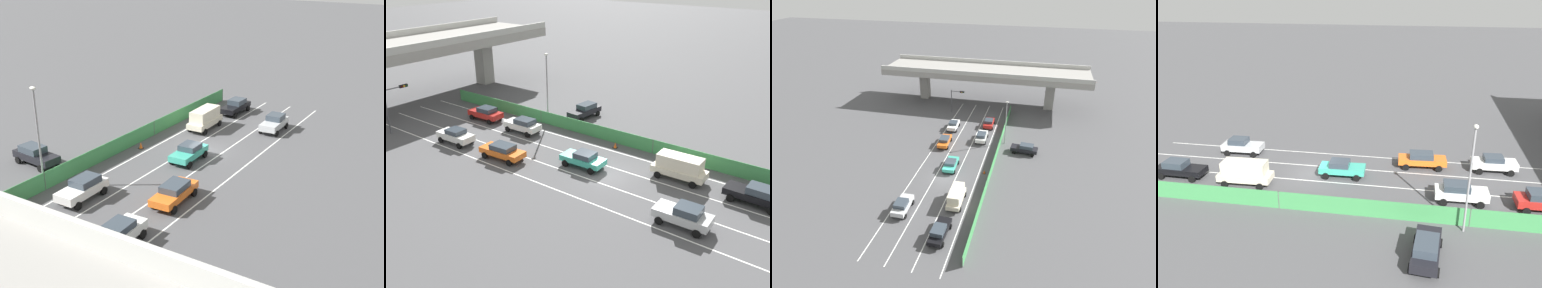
% 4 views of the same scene
% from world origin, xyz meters
% --- Properties ---
extents(ground_plane, '(300.00, 300.00, 0.00)m').
position_xyz_m(ground_plane, '(0.00, 0.00, 0.00)').
color(ground_plane, '#4C4C4F').
extents(lane_line_left_edge, '(0.14, 48.72, 0.01)m').
position_xyz_m(lane_line_left_edge, '(-4.81, 6.36, 0.00)').
color(lane_line_left_edge, silver).
rests_on(lane_line_left_edge, ground).
extents(lane_line_mid_left, '(0.14, 48.72, 0.01)m').
position_xyz_m(lane_line_mid_left, '(-1.60, 6.36, 0.00)').
color(lane_line_mid_left, silver).
rests_on(lane_line_mid_left, ground).
extents(lane_line_mid_right, '(0.14, 48.72, 0.01)m').
position_xyz_m(lane_line_mid_right, '(1.60, 6.36, 0.00)').
color(lane_line_mid_right, silver).
rests_on(lane_line_mid_right, ground).
extents(lane_line_right_edge, '(0.14, 48.72, 0.01)m').
position_xyz_m(lane_line_right_edge, '(4.81, 6.36, 0.00)').
color(lane_line_right_edge, silver).
rests_on(lane_line_right_edge, ground).
extents(green_fence, '(0.10, 44.82, 1.51)m').
position_xyz_m(green_fence, '(6.76, 6.36, 0.76)').
color(green_fence, '#3D8E4C').
rests_on(green_fence, ground).
extents(car_sedan_black, '(2.04, 4.69, 1.64)m').
position_xyz_m(car_sedan_black, '(2.95, -12.19, 0.89)').
color(car_sedan_black, black).
rests_on(car_sedan_black, ground).
extents(car_taxi_teal, '(2.15, 4.32, 1.55)m').
position_xyz_m(car_taxi_teal, '(0.11, 2.76, 0.86)').
color(car_taxi_teal, teal).
rests_on(car_taxi_teal, ground).
extents(car_van_cream, '(2.18, 4.88, 2.24)m').
position_xyz_m(car_van_cream, '(3.24, -5.50, 1.27)').
color(car_van_cream, beige).
rests_on(car_van_cream, ground).
extents(car_hatchback_white, '(2.09, 4.29, 1.62)m').
position_xyz_m(car_hatchback_white, '(-3.40, 17.01, 0.90)').
color(car_hatchback_white, silver).
rests_on(car_hatchback_white, ground).
extents(car_sedan_red, '(2.14, 4.43, 1.66)m').
position_xyz_m(car_sedan_red, '(3.36, 19.77, 0.92)').
color(car_sedan_red, red).
rests_on(car_sedan_red, ground).
extents(car_taxi_orange, '(2.24, 4.76, 1.55)m').
position_xyz_m(car_taxi_orange, '(-3.18, 10.17, 0.88)').
color(car_taxi_orange, orange).
rests_on(car_taxi_orange, ground).
extents(car_sedan_white, '(2.06, 4.37, 1.68)m').
position_xyz_m(car_sedan_white, '(3.10, 13.36, 0.93)').
color(car_sedan_white, white).
rests_on(car_sedan_white, ground).
extents(car_sedan_silver, '(2.11, 4.29, 1.73)m').
position_xyz_m(car_sedan_silver, '(-3.32, -8.79, 0.93)').
color(car_sedan_silver, '#B7BABC').
rests_on(car_sedan_silver, ground).
extents(parked_sedan_dark, '(4.75, 2.27, 1.72)m').
position_xyz_m(parked_sedan_dark, '(11.31, 10.60, 0.95)').
color(parked_sedan_dark, black).
rests_on(parked_sedan_dark, ground).
extents(traffic_light, '(3.00, 0.42, 5.30)m').
position_xyz_m(traffic_light, '(-5.07, 25.10, 3.74)').
color(traffic_light, '#47474C').
rests_on(traffic_light, ground).
extents(street_lamp, '(0.60, 0.36, 8.29)m').
position_xyz_m(street_lamp, '(7.44, 13.33, 4.94)').
color(street_lamp, gray).
rests_on(street_lamp, ground).
extents(traffic_cone, '(0.47, 0.47, 0.62)m').
position_xyz_m(traffic_cone, '(5.65, 2.66, 0.29)').
color(traffic_cone, orange).
rests_on(traffic_cone, ground).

